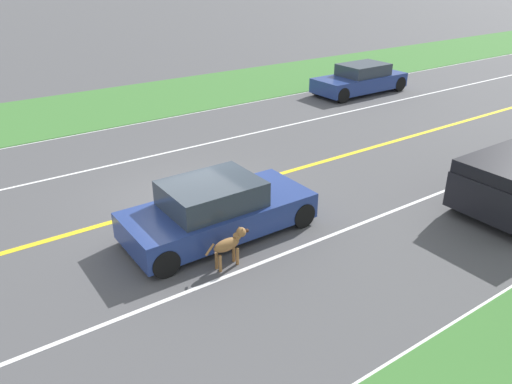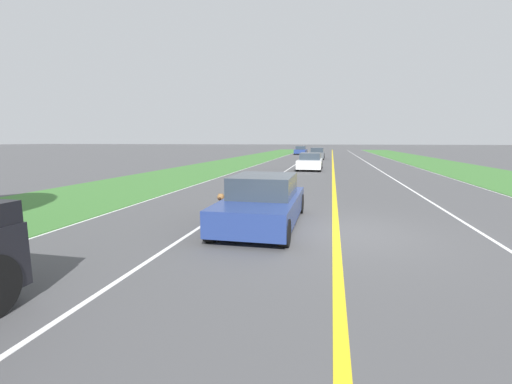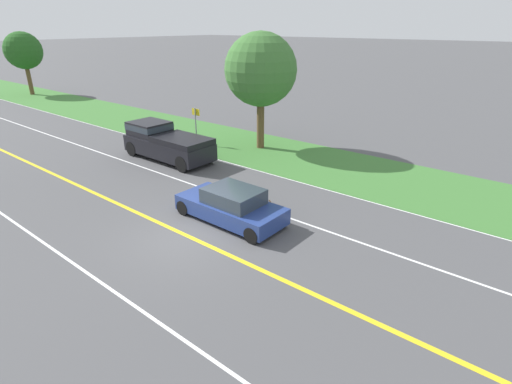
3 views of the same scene
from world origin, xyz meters
name	(u,v)px [view 1 (image 1 of 3)]	position (x,y,z in m)	size (l,w,h in m)	color
ground_plane	(192,199)	(0.00, 0.00, 0.00)	(400.00, 400.00, 0.00)	#4C4C4F
centre_divider_line	(192,199)	(0.00, 0.00, 0.00)	(0.18, 160.00, 0.01)	yellow
lane_edge_line_right	(401,358)	(7.00, 0.00, 0.00)	(0.14, 160.00, 0.01)	white
lane_edge_line_left	(101,130)	(-7.00, 0.00, 0.00)	(0.14, 160.00, 0.01)	white
lane_dash_same_dir	(271,259)	(3.50, 0.00, 0.00)	(0.10, 160.00, 0.01)	white
lane_dash_oncoming	(139,159)	(-3.50, 0.00, 0.00)	(0.10, 160.00, 0.01)	white
grass_verge_left	(76,111)	(-10.00, 0.00, 0.01)	(6.00, 160.00, 0.03)	#3D7533
ego_car	(217,210)	(1.94, -0.36, 0.62)	(1.89, 4.32, 1.34)	navy
dog	(230,244)	(3.19, -0.81, 0.51)	(0.24, 1.08, 0.81)	olive
oncoming_car	(360,80)	(-5.47, 11.75, 0.63)	(1.84, 4.54, 1.33)	navy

